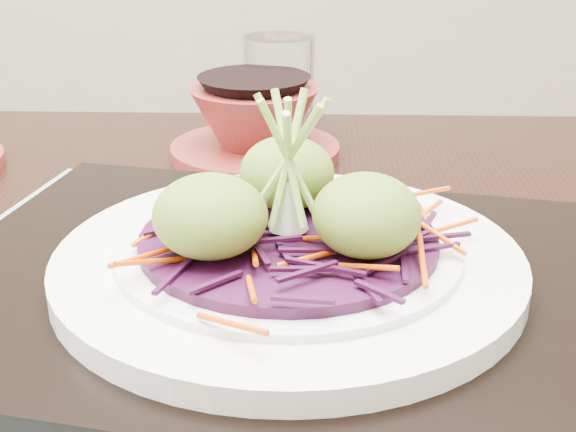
{
  "coord_description": "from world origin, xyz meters",
  "views": [
    {
      "loc": [
        0.05,
        -0.61,
        0.95
      ],
      "look_at": [
        0.06,
        -0.15,
        0.76
      ],
      "focal_mm": 50.0,
      "sensor_mm": 36.0,
      "label": 1
    }
  ],
  "objects_px": {
    "dining_table": "(337,374)",
    "water_glass": "(279,87)",
    "white_plate": "(288,261)",
    "terracotta_bowl_set": "(255,126)",
    "serving_tray": "(288,289)"
  },
  "relations": [
    {
      "from": "dining_table",
      "to": "water_glass",
      "type": "relative_size",
      "value": 11.46
    },
    {
      "from": "white_plate",
      "to": "dining_table",
      "type": "bearing_deg",
      "value": 60.71
    },
    {
      "from": "water_glass",
      "to": "terracotta_bowl_set",
      "type": "distance_m",
      "value": 0.08
    },
    {
      "from": "dining_table",
      "to": "white_plate",
      "type": "bearing_deg",
      "value": -116.55
    },
    {
      "from": "white_plate",
      "to": "terracotta_bowl_set",
      "type": "bearing_deg",
      "value": 95.45
    },
    {
      "from": "dining_table",
      "to": "white_plate",
      "type": "relative_size",
      "value": 4.11
    },
    {
      "from": "serving_tray",
      "to": "terracotta_bowl_set",
      "type": "distance_m",
      "value": 0.29
    },
    {
      "from": "dining_table",
      "to": "water_glass",
      "type": "distance_m",
      "value": 0.33
    },
    {
      "from": "serving_tray",
      "to": "terracotta_bowl_set",
      "type": "xyz_separation_m",
      "value": [
        -0.03,
        0.29,
        0.02
      ]
    },
    {
      "from": "white_plate",
      "to": "water_glass",
      "type": "relative_size",
      "value": 2.79
    },
    {
      "from": "serving_tray",
      "to": "terracotta_bowl_set",
      "type": "bearing_deg",
      "value": 109.3
    },
    {
      "from": "white_plate",
      "to": "terracotta_bowl_set",
      "type": "distance_m",
      "value": 0.29
    },
    {
      "from": "dining_table",
      "to": "terracotta_bowl_set",
      "type": "xyz_separation_m",
      "value": [
        -0.07,
        0.23,
        0.12
      ]
    },
    {
      "from": "terracotta_bowl_set",
      "to": "white_plate",
      "type": "bearing_deg",
      "value": -84.55
    },
    {
      "from": "white_plate",
      "to": "water_glass",
      "type": "xyz_separation_m",
      "value": [
        -0.0,
        0.36,
        0.02
      ]
    }
  ]
}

